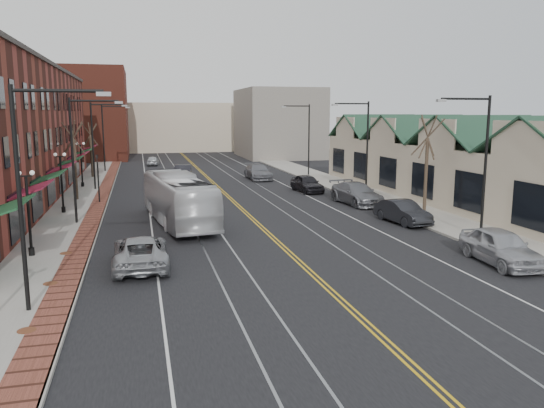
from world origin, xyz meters
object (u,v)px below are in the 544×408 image
parked_car_a (501,247)px  transit_bus (178,199)px  parked_car_b (402,212)px  parked_car_d (307,183)px  parked_car_c (357,194)px  parked_suv (141,252)px

parked_car_a → transit_bus: bearing=141.5°
parked_car_b → transit_bus: bearing=158.8°
transit_bus → parked_car_d: transit_bus is taller
parked_car_c → transit_bus: bearing=-169.5°
parked_car_a → parked_car_b: bearing=94.5°
parked_suv → parked_car_b: parked_car_b is taller
parked_car_a → parked_car_d: bearing=98.7°
transit_bus → parked_suv: bearing=67.8°
parked_car_b → parked_car_d: parked_car_d is taller
parked_suv → parked_car_c: parked_car_c is taller
parked_car_b → parked_car_d: (-1.80, 14.90, 0.03)m
parked_suv → parked_car_d: 25.87m
parked_car_a → parked_car_b: (0.00, 9.83, -0.10)m
parked_car_c → parked_car_d: size_ratio=1.26×
parked_car_c → parked_car_d: 7.50m
transit_bus → parked_car_d: bearing=-145.4°
transit_bus → parked_car_c: bearing=-171.6°
transit_bus → parked_car_a: (14.30, -13.34, -0.76)m
parked_car_c → parked_car_b: bearing=-95.5°
parked_car_a → parked_suv: bearing=172.2°
transit_bus → parked_car_a: 19.57m
parked_car_a → parked_car_b: 9.83m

